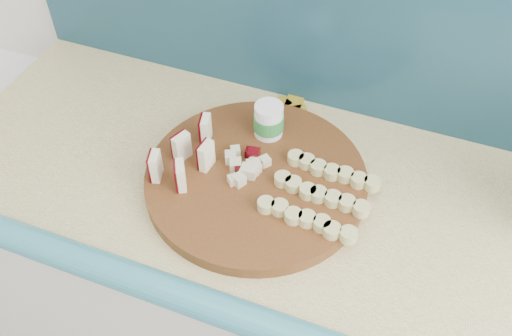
% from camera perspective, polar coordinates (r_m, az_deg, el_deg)
% --- Properties ---
extents(cutting_board, '(0.49, 0.49, 0.03)m').
position_cam_1_polar(cutting_board, '(1.16, 0.00, -1.14)').
color(cutting_board, '#4A2910').
rests_on(cutting_board, kitchen_counter).
extents(apple_wedges, '(0.11, 0.18, 0.06)m').
position_cam_1_polar(apple_wedges, '(1.16, -7.04, 1.39)').
color(apple_wedges, '#F5EBC4').
rests_on(apple_wedges, cutting_board).
extents(apple_chunks, '(0.07, 0.08, 0.02)m').
position_cam_1_polar(apple_chunks, '(1.15, -1.26, 0.18)').
color(apple_chunks, beige).
rests_on(apple_chunks, cutting_board).
extents(banana_slices, '(0.21, 0.18, 0.02)m').
position_cam_1_polar(banana_slices, '(1.11, 6.41, -2.61)').
color(banana_slices, '#CBC47C').
rests_on(banana_slices, cutting_board).
extents(canister, '(0.06, 0.06, 0.11)m').
position_cam_1_polar(canister, '(1.22, 1.27, 4.42)').
color(canister, white).
rests_on(canister, kitchen_counter).
extents(banana_peel, '(0.26, 0.21, 0.01)m').
position_cam_1_polar(banana_peel, '(1.30, 2.83, 4.67)').
color(banana_peel, gold).
rests_on(banana_peel, kitchen_counter).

